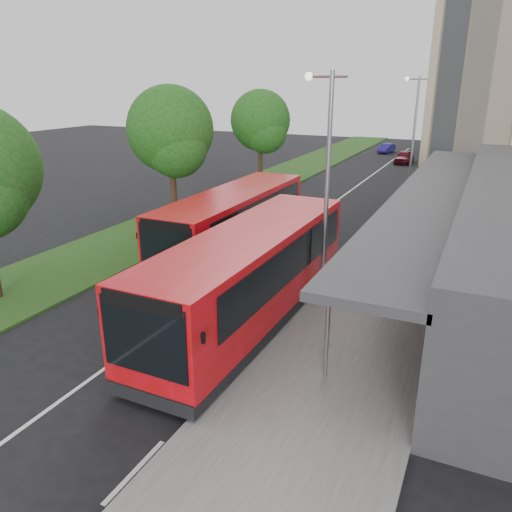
{
  "coord_description": "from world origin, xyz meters",
  "views": [
    {
      "loc": [
        9.19,
        -14.57,
        7.8
      ],
      "look_at": [
        1.62,
        1.69,
        1.5
      ],
      "focal_mm": 35.0,
      "sensor_mm": 36.0,
      "label": 1
    }
  ],
  "objects": [
    {
      "name": "bus_main",
      "position": [
        2.49,
        -0.64,
        1.65
      ],
      "size": [
        3.08,
        11.41,
        3.22
      ],
      "rotation": [
        0.0,
        0.0,
        -0.01
      ],
      "color": "red",
      "rests_on": "ground"
    },
    {
      "name": "bollard",
      "position": [
        4.66,
        17.84,
        0.68
      ],
      "size": [
        0.19,
        0.19,
        1.05
      ],
      "primitive_type": "cylinder",
      "rotation": [
        0.0,
        0.0,
        -0.17
      ],
      "color": "#FFB10D",
      "rests_on": "pavement"
    },
    {
      "name": "tree_mid",
      "position": [
        -7.01,
        9.05,
        4.97
      ],
      "size": [
        4.79,
        4.79,
        7.69
      ],
      "color": "#302213",
      "rests_on": "ground"
    },
    {
      "name": "pavement",
      "position": [
        6.0,
        20.0,
        0.07
      ],
      "size": [
        5.0,
        80.0,
        0.15
      ],
      "primitive_type": "cube",
      "color": "slate",
      "rests_on": "ground"
    },
    {
      "name": "tree_far",
      "position": [
        -7.01,
        21.05,
        4.71
      ],
      "size": [
        4.55,
        4.55,
        7.29
      ],
      "color": "#302213",
      "rests_on": "ground"
    },
    {
      "name": "lane_centre_line",
      "position": [
        0.0,
        15.0,
        0.01
      ],
      "size": [
        0.12,
        70.0,
        0.01
      ],
      "primitive_type": "cube",
      "color": "silver",
      "rests_on": "ground"
    },
    {
      "name": "lamp_post_near",
      "position": [
        4.12,
        2.0,
        4.72
      ],
      "size": [
        1.44,
        0.28,
        8.0
      ],
      "color": "gray",
      "rests_on": "pavement"
    },
    {
      "name": "kerb_dashes",
      "position": [
        3.3,
        19.0,
        0.01
      ],
      "size": [
        0.12,
        56.0,
        0.01
      ],
      "color": "silver",
      "rests_on": "ground"
    },
    {
      "name": "lamp_post_far",
      "position": [
        4.12,
        22.0,
        4.72
      ],
      "size": [
        1.44,
        0.28,
        8.0
      ],
      "color": "gray",
      "rests_on": "pavement"
    },
    {
      "name": "litter_bin",
      "position": [
        5.31,
        11.27,
        0.66
      ],
      "size": [
        0.64,
        0.64,
        1.02
      ],
      "primitive_type": "cylinder",
      "rotation": [
        0.0,
        0.0,
        -0.14
      ],
      "color": "#362316",
      "rests_on": "pavement"
    },
    {
      "name": "bus_second",
      "position": [
        -1.14,
        5.14,
        1.57
      ],
      "size": [
        2.94,
        10.83,
        3.06
      ],
      "rotation": [
        0.0,
        0.0,
        -0.0
      ],
      "color": "red",
      "rests_on": "ground"
    },
    {
      "name": "car_near",
      "position": [
        1.37,
        37.49,
        0.63
      ],
      "size": [
        1.6,
        3.75,
        1.26
      ],
      "primitive_type": "imported",
      "rotation": [
        0.0,
        0.0,
        -0.03
      ],
      "color": "#540C18",
      "rests_on": "ground"
    },
    {
      "name": "grass_verge",
      "position": [
        -7.0,
        20.0,
        0.05
      ],
      "size": [
        5.0,
        80.0,
        0.1
      ],
      "primitive_type": "cube",
      "color": "#1C3F14",
      "rests_on": "ground"
    },
    {
      "name": "car_far",
      "position": [
        -1.74,
        44.56,
        0.52
      ],
      "size": [
        1.57,
        3.29,
        1.04
      ],
      "primitive_type": "imported",
      "rotation": [
        0.0,
        0.0,
        -0.15
      ],
      "color": "navy",
      "rests_on": "ground"
    },
    {
      "name": "ground",
      "position": [
        0.0,
        0.0,
        0.0
      ],
      "size": [
        120.0,
        120.0,
        0.0
      ],
      "primitive_type": "plane",
      "color": "black",
      "rests_on": "ground"
    }
  ]
}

